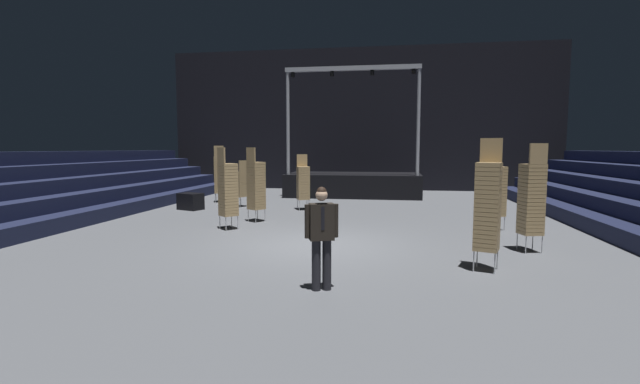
% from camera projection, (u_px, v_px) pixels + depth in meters
% --- Properties ---
extents(ground_plane, '(22.00, 30.00, 0.10)m').
position_uv_depth(ground_plane, '(315.00, 247.00, 10.91)').
color(ground_plane, '#515459').
extents(arena_end_wall, '(22.00, 0.30, 8.00)m').
position_uv_depth(arena_end_wall, '(359.00, 119.00, 25.25)').
color(arena_end_wall, black).
rests_on(arena_end_wall, ground_plane).
extents(bleacher_bank_left, '(3.75, 24.00, 2.25)m').
position_uv_depth(bleacher_bank_left, '(19.00, 190.00, 13.21)').
color(bleacher_bank_left, '#191E38').
rests_on(bleacher_bank_left, ground_plane).
extents(stage_riser, '(6.54, 3.21, 6.10)m').
position_uv_depth(stage_riser, '(354.00, 183.00, 22.07)').
color(stage_riser, black).
rests_on(stage_riser, ground_plane).
extents(man_with_tie, '(0.57, 0.35, 1.74)m').
position_uv_depth(man_with_tie, '(322.00, 232.00, 7.33)').
color(man_with_tie, black).
rests_on(man_with_tie, ground_plane).
extents(chair_stack_front_left, '(0.56, 0.56, 2.48)m').
position_uv_depth(chair_stack_front_left, '(220.00, 174.00, 19.43)').
color(chair_stack_front_left, '#B2B5BA').
rests_on(chair_stack_front_left, ground_plane).
extents(chair_stack_front_right, '(0.56, 0.56, 2.31)m').
position_uv_depth(chair_stack_front_right, '(496.00, 190.00, 12.85)').
color(chair_stack_front_right, '#B2B5BA').
rests_on(chair_stack_front_right, ground_plane).
extents(chair_stack_mid_left, '(0.58, 0.58, 2.14)m').
position_uv_depth(chair_stack_mid_left, '(303.00, 182.00, 17.01)').
color(chair_stack_mid_left, '#B2B5BA').
rests_on(chair_stack_mid_left, ground_plane).
extents(chair_stack_mid_right, '(0.62, 0.62, 2.39)m').
position_uv_depth(chair_stack_mid_right, '(228.00, 189.00, 12.87)').
color(chair_stack_mid_right, '#B2B5BA').
rests_on(chair_stack_mid_right, ground_plane).
extents(chair_stack_mid_centre, '(0.61, 0.61, 2.39)m').
position_uv_depth(chair_stack_mid_centre, '(256.00, 185.00, 14.25)').
color(chair_stack_mid_centre, '#B2B5BA').
rests_on(chair_stack_mid_centre, ground_plane).
extents(chair_stack_rear_left, '(0.56, 0.56, 2.56)m').
position_uv_depth(chair_stack_rear_left, '(488.00, 205.00, 8.50)').
color(chair_stack_rear_left, '#B2B5BA').
rests_on(chair_stack_rear_left, ground_plane).
extents(chair_stack_rear_right, '(0.60, 0.60, 1.88)m').
position_uv_depth(chair_stack_rear_right, '(240.00, 184.00, 17.96)').
color(chair_stack_rear_right, '#B2B5BA').
rests_on(chair_stack_rear_right, ground_plane).
extents(chair_stack_rear_centre, '(0.53, 0.53, 2.48)m').
position_uv_depth(chair_stack_rear_centre, '(532.00, 198.00, 10.07)').
color(chair_stack_rear_centre, '#B2B5BA').
rests_on(chair_stack_rear_centre, ground_plane).
extents(equipment_road_case, '(1.06, 0.89, 0.64)m').
position_uv_depth(equipment_road_case, '(190.00, 201.00, 17.12)').
color(equipment_road_case, black).
rests_on(equipment_road_case, ground_plane).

